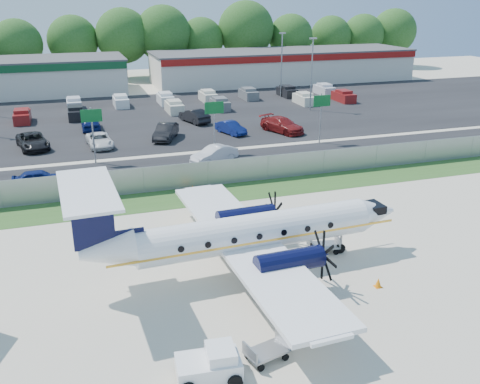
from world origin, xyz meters
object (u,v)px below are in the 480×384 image
object	(u,v)px
pushback_tug	(211,364)
baggage_cart_far	(323,245)
aircraft	(248,233)
baggage_cart_near	(267,351)

from	to	relation	value
pushback_tug	baggage_cart_far	world-z (taller)	pushback_tug
aircraft	baggage_cart_far	bearing A→B (deg)	8.22
pushback_tug	baggage_cart_near	distance (m)	2.50
baggage_cart_far	aircraft	bearing A→B (deg)	-171.78
baggage_cart_near	baggage_cart_far	size ratio (longest dim) A/B	1.01
baggage_cart_near	baggage_cart_far	world-z (taller)	baggage_cart_far
aircraft	pushback_tug	distance (m)	9.06
aircraft	baggage_cart_near	distance (m)	7.88
pushback_tug	baggage_cart_far	bearing A→B (deg)	43.28
aircraft	baggage_cart_far	distance (m)	5.26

